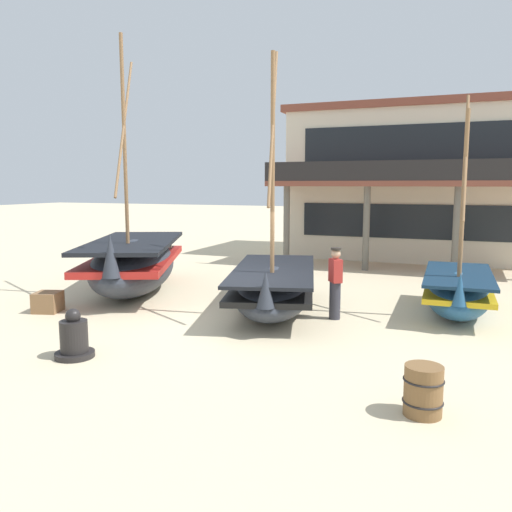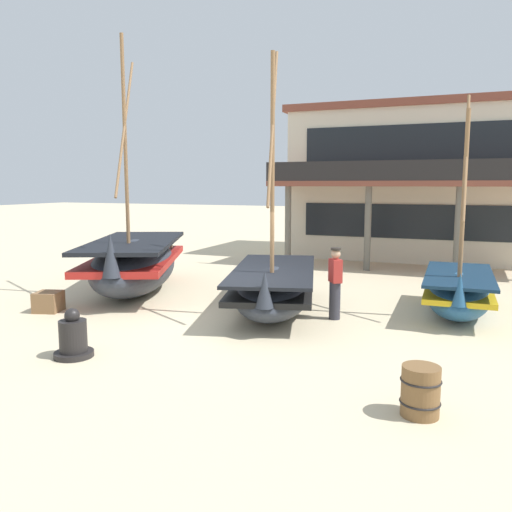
% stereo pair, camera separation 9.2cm
% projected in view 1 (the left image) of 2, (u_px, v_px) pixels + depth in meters
% --- Properties ---
extents(ground_plane, '(120.00, 120.00, 0.00)m').
position_uv_depth(ground_plane, '(240.00, 322.00, 11.85)').
color(ground_plane, beige).
extents(fishing_boat_near_left, '(3.15, 5.23, 6.33)m').
position_uv_depth(fishing_boat_near_left, '(274.00, 287.00, 12.76)').
color(fishing_boat_near_left, '#2D333D').
rests_on(fishing_boat_near_left, ground).
extents(fishing_boat_centre_large, '(4.30, 6.03, 7.06)m').
position_uv_depth(fishing_boat_centre_large, '(134.00, 264.00, 15.01)').
color(fishing_boat_centre_large, '#2D333D').
rests_on(fishing_boat_centre_large, ground).
extents(fishing_boat_far_right, '(1.60, 3.90, 5.22)m').
position_uv_depth(fishing_boat_far_right, '(458.00, 291.00, 12.51)').
color(fishing_boat_far_right, '#23517A').
rests_on(fishing_boat_far_right, ground).
extents(fisherman_by_hull, '(0.38, 0.42, 1.68)m').
position_uv_depth(fisherman_by_hull, '(335.00, 284.00, 12.00)').
color(fisherman_by_hull, '#33333D').
rests_on(fisherman_by_hull, ground).
extents(capstan_winch, '(0.71, 0.71, 0.91)m').
position_uv_depth(capstan_winch, '(74.00, 339.00, 9.39)').
color(capstan_winch, black).
rests_on(capstan_winch, ground).
extents(wooden_barrel, '(0.56, 0.56, 0.70)m').
position_uv_depth(wooden_barrel, '(423.00, 391.00, 7.03)').
color(wooden_barrel, brown).
rests_on(wooden_barrel, ground).
extents(cargo_crate, '(0.74, 0.74, 0.50)m').
position_uv_depth(cargo_crate, '(48.00, 302.00, 12.76)').
color(cargo_crate, olive).
rests_on(cargo_crate, ground).
extents(harbor_building_main, '(11.13, 8.62, 6.42)m').
position_uv_depth(harbor_building_main, '(422.00, 182.00, 22.65)').
color(harbor_building_main, beige).
rests_on(harbor_building_main, ground).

